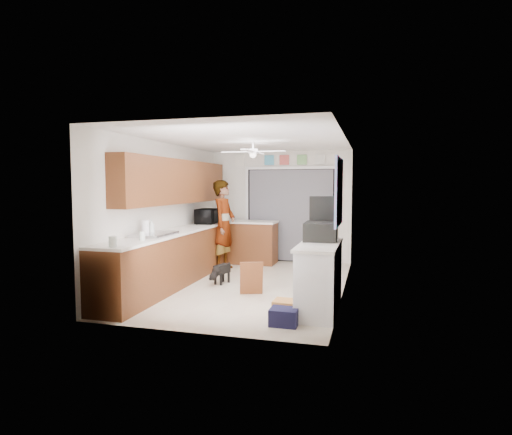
# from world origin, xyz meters

# --- Properties ---
(floor) EXTENTS (5.00, 5.00, 0.00)m
(floor) POSITION_xyz_m (0.00, 0.00, 0.00)
(floor) COLOR beige
(floor) RESTS_ON ground
(ceiling) EXTENTS (5.00, 5.00, 0.00)m
(ceiling) POSITION_xyz_m (0.00, 0.00, 2.50)
(ceiling) COLOR white
(ceiling) RESTS_ON ground
(wall_back) EXTENTS (3.20, 0.00, 3.20)m
(wall_back) POSITION_xyz_m (0.00, 2.50, 1.25)
(wall_back) COLOR silver
(wall_back) RESTS_ON ground
(wall_front) EXTENTS (3.20, 0.00, 3.20)m
(wall_front) POSITION_xyz_m (0.00, -2.50, 1.25)
(wall_front) COLOR silver
(wall_front) RESTS_ON ground
(wall_left) EXTENTS (0.00, 5.00, 5.00)m
(wall_left) POSITION_xyz_m (-1.60, 0.00, 1.25)
(wall_left) COLOR silver
(wall_left) RESTS_ON ground
(wall_right) EXTENTS (0.00, 5.00, 5.00)m
(wall_right) POSITION_xyz_m (1.60, 0.00, 1.25)
(wall_right) COLOR silver
(wall_right) RESTS_ON ground
(left_base_cabinets) EXTENTS (0.60, 4.80, 0.90)m
(left_base_cabinets) POSITION_xyz_m (-1.30, 0.00, 0.45)
(left_base_cabinets) COLOR brown
(left_base_cabinets) RESTS_ON floor
(left_countertop) EXTENTS (0.62, 4.80, 0.04)m
(left_countertop) POSITION_xyz_m (-1.29, 0.00, 0.92)
(left_countertop) COLOR white
(left_countertop) RESTS_ON left_base_cabinets
(upper_cabinets) EXTENTS (0.32, 4.00, 0.80)m
(upper_cabinets) POSITION_xyz_m (-1.44, 0.20, 1.80)
(upper_cabinets) COLOR brown
(upper_cabinets) RESTS_ON wall_left
(sink_basin) EXTENTS (0.50, 0.76, 0.06)m
(sink_basin) POSITION_xyz_m (-1.29, -1.00, 0.95)
(sink_basin) COLOR silver
(sink_basin) RESTS_ON left_countertop
(faucet) EXTENTS (0.03, 0.03, 0.22)m
(faucet) POSITION_xyz_m (-1.48, -1.00, 1.05)
(faucet) COLOR silver
(faucet) RESTS_ON left_countertop
(peninsula_base) EXTENTS (1.00, 0.60, 0.90)m
(peninsula_base) POSITION_xyz_m (-0.50, 2.00, 0.45)
(peninsula_base) COLOR brown
(peninsula_base) RESTS_ON floor
(peninsula_top) EXTENTS (1.04, 0.64, 0.04)m
(peninsula_top) POSITION_xyz_m (-0.50, 2.00, 0.92)
(peninsula_top) COLOR white
(peninsula_top) RESTS_ON peninsula_base
(back_opening_recess) EXTENTS (2.00, 0.06, 2.10)m
(back_opening_recess) POSITION_xyz_m (0.25, 2.47, 1.05)
(back_opening_recess) COLOR black
(back_opening_recess) RESTS_ON wall_back
(curtain_panel) EXTENTS (1.90, 0.03, 2.05)m
(curtain_panel) POSITION_xyz_m (0.25, 2.43, 1.05)
(curtain_panel) COLOR slate
(curtain_panel) RESTS_ON wall_back
(door_trim_left) EXTENTS (0.06, 0.04, 2.10)m
(door_trim_left) POSITION_xyz_m (-0.77, 2.44, 1.05)
(door_trim_left) COLOR white
(door_trim_left) RESTS_ON wall_back
(door_trim_right) EXTENTS (0.06, 0.04, 2.10)m
(door_trim_right) POSITION_xyz_m (1.27, 2.44, 1.05)
(door_trim_right) COLOR white
(door_trim_right) RESTS_ON wall_back
(door_trim_head) EXTENTS (2.10, 0.04, 0.06)m
(door_trim_head) POSITION_xyz_m (0.25, 2.44, 2.12)
(door_trim_head) COLOR white
(door_trim_head) RESTS_ON wall_back
(header_frame_1) EXTENTS (0.22, 0.02, 0.22)m
(header_frame_1) POSITION_xyz_m (-0.25, 2.47, 2.30)
(header_frame_1) COLOR #479EBD
(header_frame_1) RESTS_ON wall_back
(header_frame_2) EXTENTS (0.22, 0.02, 0.22)m
(header_frame_2) POSITION_xyz_m (0.10, 2.47, 2.30)
(header_frame_2) COLOR #C64F4A
(header_frame_2) RESTS_ON wall_back
(header_frame_3) EXTENTS (0.22, 0.02, 0.22)m
(header_frame_3) POSITION_xyz_m (0.50, 2.47, 2.30)
(header_frame_3) COLOR #73B165
(header_frame_3) RESTS_ON wall_back
(header_frame_4) EXTENTS (0.22, 0.02, 0.22)m
(header_frame_4) POSITION_xyz_m (0.90, 2.47, 2.30)
(header_frame_4) COLOR silver
(header_frame_4) RESTS_ON wall_back
(route66_sign) EXTENTS (0.22, 0.02, 0.26)m
(route66_sign) POSITION_xyz_m (-0.95, 2.47, 2.30)
(route66_sign) COLOR silver
(route66_sign) RESTS_ON wall_back
(right_counter_base) EXTENTS (0.50, 1.40, 0.90)m
(right_counter_base) POSITION_xyz_m (1.35, -1.20, 0.45)
(right_counter_base) COLOR white
(right_counter_base) RESTS_ON floor
(right_counter_top) EXTENTS (0.54, 1.44, 0.04)m
(right_counter_top) POSITION_xyz_m (1.34, -1.20, 0.92)
(right_counter_top) COLOR white
(right_counter_top) RESTS_ON right_counter_base
(abstract_painting) EXTENTS (0.03, 1.15, 0.95)m
(abstract_painting) POSITION_xyz_m (1.58, -1.00, 1.65)
(abstract_painting) COLOR #DC51BD
(abstract_painting) RESTS_ON wall_right
(ceiling_fan) EXTENTS (1.14, 1.14, 0.24)m
(ceiling_fan) POSITION_xyz_m (0.00, 0.20, 2.32)
(ceiling_fan) COLOR white
(ceiling_fan) RESTS_ON ceiling
(microwave) EXTENTS (0.42, 0.58, 0.31)m
(microwave) POSITION_xyz_m (-1.25, 1.15, 1.09)
(microwave) COLOR black
(microwave) RESTS_ON left_countertop
(soap_bottle) EXTENTS (0.11, 0.11, 0.26)m
(soap_bottle) POSITION_xyz_m (-1.39, -0.90, 1.07)
(soap_bottle) COLOR silver
(soap_bottle) RESTS_ON left_countertop
(jar_a) EXTENTS (0.11, 0.11, 0.14)m
(jar_a) POSITION_xyz_m (-1.20, -2.25, 1.01)
(jar_a) COLOR silver
(jar_a) RESTS_ON left_countertop
(jar_b) EXTENTS (0.11, 0.11, 0.13)m
(jar_b) POSITION_xyz_m (-1.19, -1.54, 1.00)
(jar_b) COLOR silver
(jar_b) RESTS_ON left_countertop
(paper_towel_roll) EXTENTS (0.13, 0.13, 0.25)m
(paper_towel_roll) POSITION_xyz_m (-1.40, -1.07, 1.06)
(paper_towel_roll) COLOR white
(paper_towel_roll) RESTS_ON left_countertop
(suitcase) EXTENTS (0.48, 0.63, 0.26)m
(suitcase) POSITION_xyz_m (1.32, -0.86, 1.07)
(suitcase) COLOR black
(suitcase) RESTS_ON right_counter_top
(suitcase_rim) EXTENTS (0.46, 0.60, 0.02)m
(suitcase_rim) POSITION_xyz_m (1.32, -0.86, 0.96)
(suitcase_rim) COLOR yellow
(suitcase_rim) RESTS_ON suitcase
(suitcase_lid) EXTENTS (0.42, 0.05, 0.50)m
(suitcase_lid) POSITION_xyz_m (1.32, -0.57, 1.32)
(suitcase_lid) COLOR black
(suitcase_lid) RESTS_ON suitcase
(cardboard_box) EXTENTS (0.40, 0.30, 0.24)m
(cardboard_box) POSITION_xyz_m (1.00, -1.67, 0.12)
(cardboard_box) COLOR #BC803B
(cardboard_box) RESTS_ON floor
(navy_crate) EXTENTS (0.35, 0.29, 0.21)m
(navy_crate) POSITION_xyz_m (1.00, -1.94, 0.11)
(navy_crate) COLOR #141433
(navy_crate) RESTS_ON floor
(cabinet_door_panel) EXTENTS (0.39, 0.25, 0.54)m
(cabinet_door_panel) POSITION_xyz_m (0.21, -0.65, 0.27)
(cabinet_door_panel) COLOR brown
(cabinet_door_panel) RESTS_ON floor
(man) EXTENTS (0.47, 0.69, 1.84)m
(man) POSITION_xyz_m (-0.90, 1.19, 0.92)
(man) COLOR white
(man) RESTS_ON floor
(dog) EXTENTS (0.32, 0.52, 0.38)m
(dog) POSITION_xyz_m (-0.51, -0.03, 0.19)
(dog) COLOR black
(dog) RESTS_ON floor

